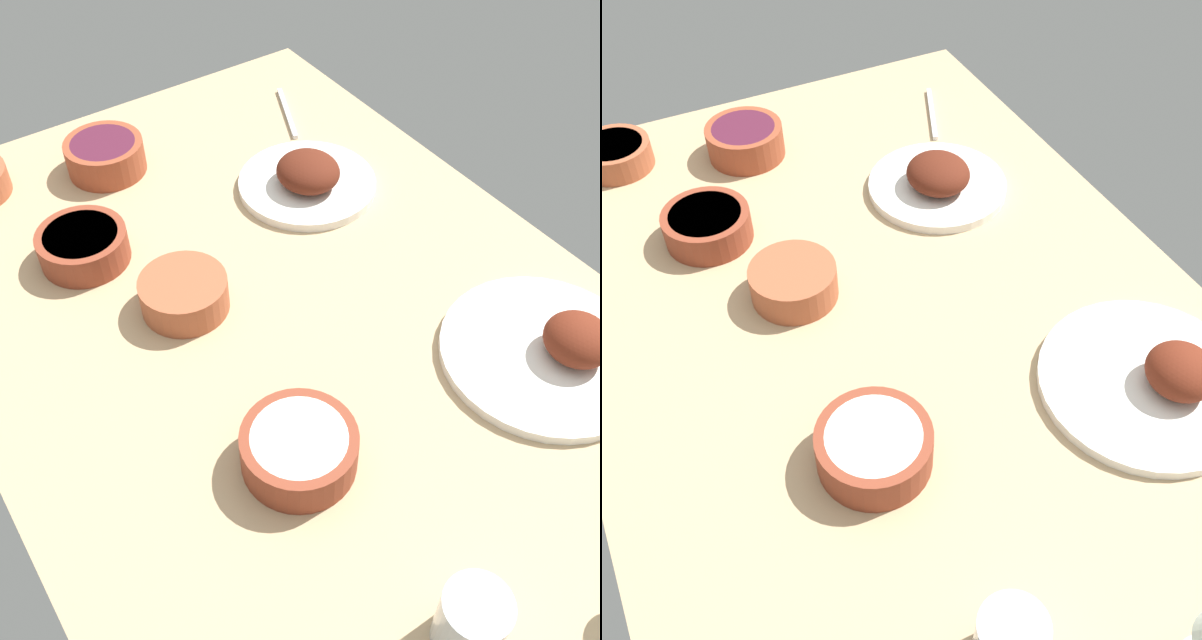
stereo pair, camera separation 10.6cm
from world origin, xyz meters
TOP-DOWN VIEW (x-y plane):
  - dining_table at (0.00, 0.00)cm, footprint 140.00×90.00cm
  - plate_center_main at (26.34, -19.72)cm, footprint 24.01×24.01cm
  - plate_near_viewer at (-24.38, -25.87)cm, footprint 29.17×29.17cm
  - bowl_onions at (51.35, 6.60)cm, footprint 13.85×13.85cm
  - bowl_potatoes at (13.44, 11.42)cm, footprint 13.11×13.11cm
  - bowl_cream at (-18.25, 12.71)cm, footprint 14.58×14.58cm
  - bowl_sauce at (31.68, 19.37)cm, footprint 14.08×14.08cm
  - water_tumbler at (-45.81, 10.54)cm, footprint 7.22×7.22cm
  - fork_loose at (48.01, -30.01)cm, footprint 16.18×7.62cm

SIDE VIEW (x-z plane):
  - dining_table at x=0.00cm, z-range 0.00..4.00cm
  - fork_loose at x=48.01cm, z-range 4.00..4.80cm
  - plate_near_viewer at x=-24.38cm, z-range 2.04..9.64cm
  - plate_center_main at x=26.34cm, z-range 2.75..9.75cm
  - bowl_sauce at x=31.68cm, z-range 4.24..9.43cm
  - bowl_potatoes at x=13.44cm, z-range 4.24..9.55cm
  - bowl_cream at x=-18.25cm, z-range 4.25..9.96cm
  - bowl_onions at x=51.35cm, z-range 4.25..10.07cm
  - water_tumbler at x=-45.81cm, z-range 4.00..13.21cm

